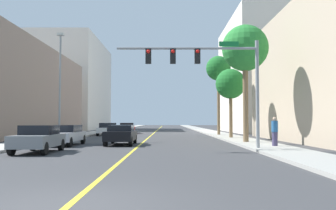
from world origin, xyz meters
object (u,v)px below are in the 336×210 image
Objects in this scene: street_lamp at (61,81)px; car_black at (122,134)px; car_gray at (39,138)px; car_silver at (66,135)px; palm_near at (246,49)px; car_white at (108,129)px; car_red at (128,128)px; pedestrian at (275,131)px; palm_mid at (231,84)px; palm_far at (219,69)px; traffic_signal_mast at (210,68)px.

street_lamp reaches higher than car_black.
car_gray is 0.92× the size of car_black.
car_black is (5.72, -4.85, -4.26)m from street_lamp.
car_black is (3.70, 0.48, -0.00)m from car_silver.
car_white is (-12.42, 14.98, -6.07)m from palm_near.
car_black is 22.30m from car_red.
car_gray is 5.57m from car_silver.
car_red reaches higher than car_silver.
car_gray is 2.33× the size of pedestrian.
palm_mid is 1.44× the size of car_black.
palm_far is at bearing 173.77° from car_white.
palm_mid is 15.78m from car_silver.
car_white is at bearing -90.85° from car_gray.
palm_near reaches higher than car_white.
street_lamp reaches higher than traffic_signal_mast.
street_lamp is at bearing -145.44° from palm_far.
car_black is 2.53× the size of pedestrian.
car_red reaches higher than car_black.
car_silver is 16.52m from car_white.
car_white is at bearing 174.61° from palm_far.
street_lamp is at bearing 140.04° from traffic_signal_mast.
palm_near reaches higher than car_silver.
palm_near is 4.91× the size of pedestrian.
car_black is at bearing -87.13° from car_red.
palm_near is at bearing 6.56° from car_black.
palm_near is 7.21m from pedestrian.
pedestrian is at bearing 123.78° from car_white.
traffic_signal_mast is 1.83× the size of car_red.
palm_mid is at bearing 146.42° from car_white.
car_white is at bearing 147.26° from palm_mid.
palm_near is 1.91× the size of car_white.
car_black is at bearing 140.35° from traffic_signal_mast.
car_silver is 1.02× the size of car_white.
car_silver is at bearing -129.20° from palm_far.
traffic_signal_mast is at bearing -39.93° from car_black.
palm_mid is 19.18m from car_gray.
car_gray is at bearing 89.60° from car_white.
palm_mid is 18.52m from car_red.
car_silver is (-0.23, 5.56, -0.01)m from car_gray.
street_lamp is at bearing -68.83° from car_silver.
car_gray reaches higher than car_red.
street_lamp reaches higher than car_silver.
palm_near is 13.98m from car_silver.
palm_far is at bearing -128.82° from car_silver.
palm_far is 1.97× the size of car_white.
street_lamp reaches higher than palm_near.
car_white is at bearing 129.66° from palm_near.
street_lamp reaches higher than car_gray.
car_white is (2.09, 11.19, -4.24)m from street_lamp.
palm_mid reaches higher than car_gray.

